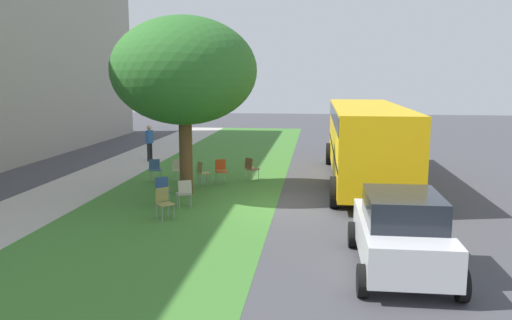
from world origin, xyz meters
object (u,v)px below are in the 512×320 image
chair_1 (184,192)px  school_bus (366,136)px  street_tree (184,71)px  pedestrian_0 (149,142)px  chair_5 (155,168)px  chair_0 (221,169)px  chair_3 (162,189)px  chair_6 (203,171)px  chair_7 (164,201)px  chair_4 (251,167)px  parked_car (401,232)px  chair_2 (179,168)px

chair_1 → school_bus: 7.50m
street_tree → pedestrian_0: bearing=27.6°
chair_5 → school_bus: school_bus is taller
school_bus → chair_0: bearing=97.7°
chair_1 → chair_3: (0.28, 0.77, 0.00)m
chair_6 → school_bus: 6.21m
chair_7 → chair_0: bearing=-7.4°
chair_4 → chair_0: bearing=118.1°
chair_0 → parked_car: (-8.41, -5.28, 0.32)m
chair_0 → pedestrian_0: 6.27m
chair_5 → chair_1: bearing=-151.0°
school_bus → chair_4: bearing=92.2°
chair_0 → chair_2: bearing=90.5°
chair_0 → parked_car: parked_car is taller
chair_5 → street_tree: bearing=-138.5°
parked_car → chair_3: bearing=53.4°
chair_1 → chair_3: bearing=70.0°
chair_3 → pedestrian_0: (8.22, 3.09, 0.41)m
chair_3 → chair_7: 1.59m
parked_car → chair_0: bearing=32.1°
street_tree → parked_car: street_tree is taller
chair_3 → chair_5: (3.55, 1.35, 0.00)m
chair_1 → chair_4: 4.70m
chair_0 → chair_2: size_ratio=1.00×
chair_1 → chair_6: (3.37, 0.18, 0.00)m
chair_0 → chair_5: size_ratio=1.00×
street_tree → chair_5: size_ratio=6.71×
chair_3 → street_tree: bearing=-12.2°
school_bus → pedestrian_0: size_ratio=6.15×
school_bus → street_tree: bearing=113.8°
parked_car → pedestrian_0: 16.12m
chair_3 → chair_7: bearing=-161.6°
chair_0 → chair_1: same height
chair_5 → chair_7: (-5.06, -1.85, 0.00)m
chair_1 → chair_7: same height
chair_1 → chair_7: size_ratio=1.00×
chair_1 → chair_5: bearing=29.0°
chair_5 → pedestrian_0: size_ratio=0.52×
parked_car → school_bus: school_bus is taller
chair_1 → parked_car: (-4.50, -5.68, 0.32)m
chair_3 → school_bus: (4.35, -6.53, 1.24)m
chair_7 → chair_1: bearing=-12.1°
chair_0 → street_tree: bearing=157.8°
chair_6 → pedestrian_0: size_ratio=0.52×
street_tree → chair_5: bearing=41.5°
street_tree → school_bus: (2.73, -6.18, -2.36)m
chair_3 → school_bus: 7.95m
parked_car → chair_4: bearing=25.2°
chair_1 → pedestrian_0: (8.49, 3.86, 0.41)m
chair_1 → chair_0: bearing=-5.9°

